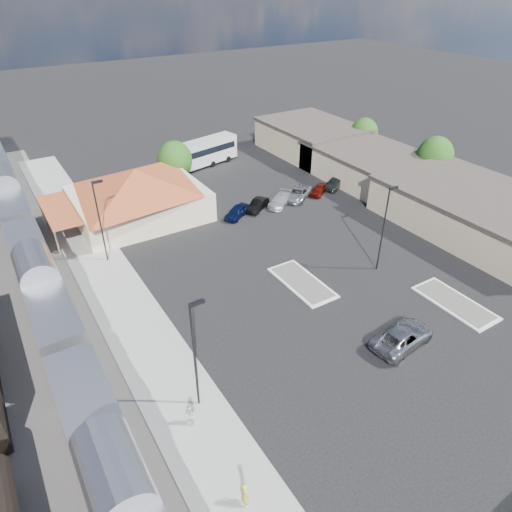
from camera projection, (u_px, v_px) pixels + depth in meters
ground at (280, 308)px, 41.41m from camera, size 280.00×280.00×0.00m
railbed at (16, 339)px, 37.77m from camera, size 16.00×100.00×0.12m
platform at (130, 315)px, 40.33m from camera, size 5.50×92.00×0.18m
passenger_train at (44, 294)px, 38.37m from camera, size 3.00×104.00×5.55m
station_depot at (137, 194)px, 54.98m from camera, size 18.35×12.24×6.20m
buildings_east at (389, 173)px, 62.96m from camera, size 14.40×51.40×4.80m
traffic_island_south at (302, 282)px, 44.57m from camera, size 3.30×7.50×0.21m
traffic_island_north at (455, 303)px, 41.84m from camera, size 3.30×7.50×0.21m
lamp_plat_s at (195, 348)px, 29.39m from camera, size 1.08×0.25×9.00m
lamp_plat_n at (100, 216)px, 45.22m from camera, size 1.08×0.25×9.00m
lamp_lot at (385, 223)px, 43.96m from camera, size 1.08×0.25×9.00m
tree_east_b at (435, 156)px, 62.96m from camera, size 4.94×4.94×6.96m
tree_east_c at (364, 133)px, 73.27m from camera, size 4.41×4.41×6.21m
tree_depot at (175, 160)px, 62.19m from camera, size 4.71×4.71×6.63m
suv at (403, 337)px, 36.91m from camera, size 6.30×3.51×1.67m
coach_bus at (201, 152)px, 69.76m from camera, size 12.90×5.44×4.04m
person_a at (245, 494)px, 25.52m from camera, size 0.53×0.74×1.88m
person_b at (190, 416)px, 30.09m from camera, size 0.71×0.88×1.70m
parked_car_a at (237, 212)px, 56.24m from camera, size 4.49×3.63×1.44m
parked_car_b at (258, 205)px, 57.90m from camera, size 4.27×3.48×1.37m
parked_car_c at (280, 200)px, 59.10m from camera, size 5.05×4.36×1.39m
parked_car_d at (298, 194)px, 60.73m from camera, size 5.67×4.91×1.45m
parked_car_e at (319, 190)px, 61.99m from camera, size 3.96×3.30×1.28m
parked_car_f at (335, 184)px, 63.61m from camera, size 4.35×3.19×1.37m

